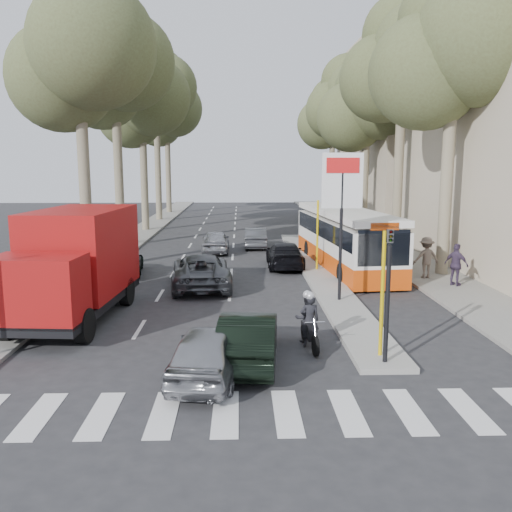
{
  "coord_description": "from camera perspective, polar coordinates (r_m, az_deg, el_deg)",
  "views": [
    {
      "loc": [
        -0.48,
        -14.71,
        5.19
      ],
      "look_at": [
        0.16,
        6.41,
        1.6
      ],
      "focal_mm": 38.0,
      "sensor_mm": 36.0,
      "label": 1
    }
  ],
  "objects": [
    {
      "name": "billboard",
      "position": [
        20.12,
        9.0,
        5.29
      ],
      "size": [
        1.5,
        12.1,
        5.6
      ],
      "color": "yellow",
      "rests_on": "ground"
    },
    {
      "name": "tree_r_d",
      "position": [
        50.11,
        9.74,
        16.25
      ],
      "size": [
        7.4,
        7.2,
        14.88
      ],
      "color": "#6B604C",
      "rests_on": "ground"
    },
    {
      "name": "queue_car_d",
      "position": [
        34.07,
        -0.05,
        1.94
      ],
      "size": [
        1.37,
        3.81,
        1.25
      ],
      "primitive_type": "imported",
      "rotation": [
        0.0,
        0.0,
        3.13
      ],
      "color": "#4F5257",
      "rests_on": "ground"
    },
    {
      "name": "dark_hatchback",
      "position": [
        14.44,
        -0.78,
        -8.54
      ],
      "size": [
        1.78,
        4.26,
        1.37
      ],
      "primitive_type": "imported",
      "rotation": [
        0.0,
        0.0,
        3.06
      ],
      "color": "black",
      "rests_on": "ground"
    },
    {
      "name": "pedestrian_far",
      "position": [
        25.5,
        17.48,
        -0.15
      ],
      "size": [
        1.25,
        0.64,
        1.86
      ],
      "primitive_type": "imported",
      "rotation": [
        0.0,
        0.0,
        3.23
      ],
      "color": "#67594D",
      "rests_on": "sidewalk_right"
    },
    {
      "name": "traffic_light_island",
      "position": [
        13.99,
        13.77,
        -1.78
      ],
      "size": [
        0.16,
        0.41,
        3.6
      ],
      "color": "black",
      "rests_on": "ground"
    },
    {
      "name": "queue_car_c",
      "position": [
        32.19,
        -4.27,
        1.54
      ],
      "size": [
        1.62,
        3.94,
        1.34
      ],
      "primitive_type": "imported",
      "rotation": [
        0.0,
        0.0,
        3.15
      ],
      "color": "#9A9CA1",
      "rests_on": "ground"
    },
    {
      "name": "traffic_island",
      "position": [
        26.48,
        6.41,
        -1.55
      ],
      "size": [
        1.5,
        26.0,
        0.16
      ],
      "primitive_type": "cube",
      "color": "gray",
      "rests_on": "ground"
    },
    {
      "name": "motorcycle",
      "position": [
        15.74,
        5.53,
        -6.78
      ],
      "size": [
        0.75,
        1.94,
        1.65
      ],
      "rotation": [
        0.0,
        0.0,
        0.11
      ],
      "color": "black",
      "rests_on": "ground"
    },
    {
      "name": "tree_l_e",
      "position": [
        59.56,
        -9.25,
        14.85
      ],
      "size": [
        7.4,
        7.2,
        14.49
      ],
      "color": "#6B604C",
      "rests_on": "ground"
    },
    {
      "name": "tree_r_c",
      "position": [
        42.16,
        11.76,
        15.58
      ],
      "size": [
        7.4,
        7.2,
        13.32
      ],
      "color": "#6B604C",
      "rests_on": "ground"
    },
    {
      "name": "red_truck",
      "position": [
        19.14,
        -18.46,
        -0.63
      ],
      "size": [
        3.11,
        7.06,
        3.67
      ],
      "rotation": [
        0.0,
        0.0,
        -0.08
      ],
      "color": "black",
      "rests_on": "ground"
    },
    {
      "name": "tree_l_d",
      "position": [
        51.78,
        -10.36,
        16.78
      ],
      "size": [
        7.4,
        7.2,
        15.66
      ],
      "color": "#6B604C",
      "rests_on": "ground"
    },
    {
      "name": "queue_car_b",
      "position": [
        27.52,
        3.05,
        0.11
      ],
      "size": [
        1.84,
        4.44,
        1.28
      ],
      "primitive_type": "imported",
      "rotation": [
        0.0,
        0.0,
        3.13
      ],
      "color": "black",
      "rests_on": "ground"
    },
    {
      "name": "median_left",
      "position": [
        43.67,
        -11.64,
        2.69
      ],
      "size": [
        2.4,
        64.0,
        0.12
      ],
      "primitive_type": "cube",
      "color": "gray",
      "rests_on": "ground"
    },
    {
      "name": "tree_l_c",
      "position": [
        43.71,
        -11.77,
        15.81
      ],
      "size": [
        7.4,
        7.2,
        13.71
      ],
      "color": "#6B604C",
      "rests_on": "ground"
    },
    {
      "name": "pedestrian_near",
      "position": [
        24.27,
        20.33,
        -0.87
      ],
      "size": [
        1.07,
        1.14,
        1.79
      ],
      "primitive_type": "imported",
      "rotation": [
        0.0,
        0.0,
        2.27
      ],
      "color": "#42344E",
      "rests_on": "sidewalk_right"
    },
    {
      "name": "silver_hatchback",
      "position": [
        13.52,
        -5.03,
        -9.96
      ],
      "size": [
        2.07,
        4.07,
        1.33
      ],
      "primitive_type": "imported",
      "rotation": [
        0.0,
        0.0,
        3.01
      ],
      "color": "#95969C",
      "rests_on": "ground"
    },
    {
      "name": "building_far",
      "position": [
        51.34,
        16.82,
        12.37
      ],
      "size": [
        11.0,
        20.0,
        16.0
      ],
      "primitive_type": "cube",
      "color": "#B7A88E",
      "rests_on": "ground"
    },
    {
      "name": "tree_r_e",
      "position": [
        57.88,
        8.21,
        14.69
      ],
      "size": [
        7.4,
        7.2,
        14.1
      ],
      "color": "#6B604C",
      "rests_on": "ground"
    },
    {
      "name": "ground",
      "position": [
        15.61,
        0.14,
        -9.78
      ],
      "size": [
        120.0,
        120.0,
        0.0
      ],
      "primitive_type": "plane",
      "color": "#28282B",
      "rests_on": "ground"
    },
    {
      "name": "tree_l_a",
      "position": [
        28.31,
        -17.92,
        19.77
      ],
      "size": [
        7.4,
        7.2,
        14.1
      ],
      "color": "#6B604C",
      "rests_on": "ground"
    },
    {
      "name": "city_bus",
      "position": [
        27.63,
        9.32,
        1.99
      ],
      "size": [
        3.45,
        11.49,
        2.98
      ],
      "rotation": [
        0.0,
        0.0,
        0.09
      ],
      "color": "#D4450B",
      "rests_on": "ground"
    },
    {
      "name": "tree_l_b",
      "position": [
        36.1,
        -14.46,
        18.72
      ],
      "size": [
        7.4,
        7.2,
        14.88
      ],
      "color": "#6B604C",
      "rests_on": "ground"
    },
    {
      "name": "tree_r_b",
      "position": [
        34.79,
        15.42,
        19.62
      ],
      "size": [
        7.4,
        7.2,
        15.27
      ],
      "color": "#6B604C",
      "rests_on": "ground"
    },
    {
      "name": "tree_r_a",
      "position": [
        27.12,
        20.35,
        20.11
      ],
      "size": [
        7.4,
        7.2,
        14.1
      ],
      "color": "#6B604C",
      "rests_on": "ground"
    },
    {
      "name": "queue_car_e",
      "position": [
        26.45,
        -13.72,
        -0.64
      ],
      "size": [
        2.18,
        4.29,
        1.19
      ],
      "primitive_type": "imported",
      "rotation": [
        0.0,
        0.0,
        3.27
      ],
      "color": "black",
      "rests_on": "ground"
    },
    {
      "name": "queue_car_a",
      "position": [
        23.17,
        -5.82,
        -1.54
      ],
      "size": [
        2.84,
        5.36,
        1.44
      ],
      "primitive_type": "imported",
      "rotation": [
        0.0,
        0.0,
        3.23
      ],
      "color": "#4E5056",
      "rests_on": "ground"
    },
    {
      "name": "sidewalk_right",
      "position": [
        41.06,
        11.08,
        2.28
      ],
      "size": [
        3.2,
        70.0,
        0.12
      ],
      "primitive_type": "cube",
      "color": "gray",
      "rests_on": "ground"
    }
  ]
}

